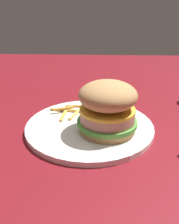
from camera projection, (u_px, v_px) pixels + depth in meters
The scene contains 4 objects.
ground_plane at pixel (84, 129), 0.56m from camera, with size 1.60×1.60×0.00m, color maroon.
plate at pixel (90, 126), 0.56m from camera, with size 0.28×0.28×0.01m, color white.
sandwich at pixel (108, 107), 0.51m from camera, with size 0.13×0.13×0.11m.
fries_pile at pixel (69, 111), 0.61m from camera, with size 0.09×0.10×0.01m.
Camera 1 is at (0.49, 0.03, 0.27)m, focal length 39.56 mm.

